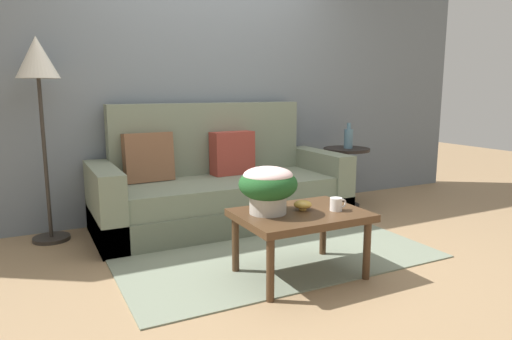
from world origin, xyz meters
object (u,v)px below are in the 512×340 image
couch (220,188)px  table_vase (348,138)px  side_table (346,166)px  coffee_table (300,220)px  potted_plant (268,185)px  snack_bowl (302,205)px  floor_lamp (38,74)px  coffee_mug (337,204)px

couch → table_vase: 1.47m
side_table → table_vase: bearing=-68.3°
coffee_table → potted_plant: size_ratio=2.18×
snack_bowl → table_vase: bearing=42.9°
floor_lamp → potted_plant: floor_lamp is taller
couch → side_table: couch is taller
coffee_table → snack_bowl: size_ratio=6.82×
floor_lamp → potted_plant: bearing=-50.2°
potted_plant → floor_lamp: bearing=129.8°
couch → floor_lamp: 1.75m
side_table → coffee_table: bearing=-136.6°
couch → side_table: 1.41m
floor_lamp → table_vase: size_ratio=6.23×
coffee_mug → potted_plant: bearing=161.1°
coffee_table → side_table: bearing=43.4°
table_vase → couch: bearing=177.9°
side_table → couch: bearing=178.5°
potted_plant → snack_bowl: size_ratio=3.13×
potted_plant → side_table: bearing=38.1°
side_table → potted_plant: bearing=-141.9°
floor_lamp → coffee_mug: (1.65, -1.61, -0.86)m
coffee_mug → table_vase: (1.18, 1.39, 0.25)m
coffee_table → snack_bowl: (0.04, 0.03, 0.09)m
coffee_mug → coffee_table: bearing=160.2°
side_table → potted_plant: size_ratio=1.64×
floor_lamp → coffee_mug: bearing=-44.3°
side_table → floor_lamp: bearing=175.8°
couch → coffee_mug: 1.47m
potted_plant → table_vase: 2.04m
side_table → coffee_mug: side_table is taller
coffee_table → side_table: size_ratio=1.33×
coffee_table → coffee_mug: (0.22, -0.08, 0.10)m
potted_plant → snack_bowl: bearing=-7.7°
table_vase → snack_bowl: bearing=-137.1°
snack_bowl → coffee_table: bearing=-135.7°
couch → potted_plant: 1.34m
coffee_table → floor_lamp: 2.30m
coffee_table → potted_plant: 0.32m
side_table → snack_bowl: 1.88m
side_table → snack_bowl: size_ratio=5.15×
floor_lamp → snack_bowl: (1.46, -1.50, -0.87)m
side_table → floor_lamp: size_ratio=0.38×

